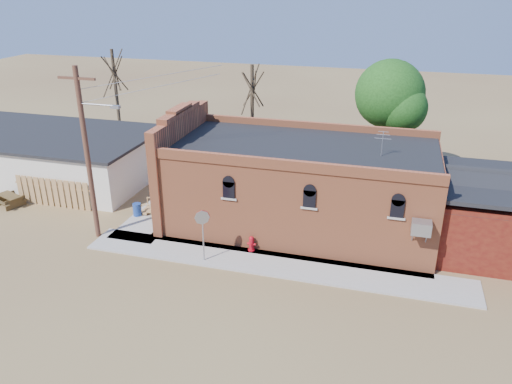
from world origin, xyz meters
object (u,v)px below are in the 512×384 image
(fire_hydrant, at_px, (251,244))
(brick_bar, at_px, (296,185))
(stop_sign, at_px, (202,222))
(trash_barrel, at_px, (137,210))
(utility_pole, at_px, (88,152))
(picnic_table, at_px, (10,199))

(fire_hydrant, bearing_deg, brick_bar, 62.08)
(fire_hydrant, height_order, stop_sign, stop_sign)
(brick_bar, distance_m, stop_sign, 6.23)
(brick_bar, xyz_separation_m, trash_barrel, (-8.94, -1.59, -1.89))
(stop_sign, bearing_deg, fire_hydrant, 30.95)
(utility_pole, distance_m, picnic_table, 8.75)
(picnic_table, bearing_deg, brick_bar, 28.30)
(stop_sign, distance_m, trash_barrel, 6.82)
(utility_pole, bearing_deg, fire_hydrant, 4.09)
(fire_hydrant, bearing_deg, utility_pole, 177.53)
(stop_sign, xyz_separation_m, trash_barrel, (-5.53, 3.62, -1.68))
(fire_hydrant, xyz_separation_m, stop_sign, (-1.96, -1.51, 1.66))
(brick_bar, bearing_deg, stop_sign, -123.19)
(utility_pole, distance_m, stop_sign, 6.96)
(brick_bar, distance_m, utility_pole, 10.96)
(stop_sign, bearing_deg, brick_bar, 50.13)
(fire_hydrant, bearing_deg, picnic_table, 168.32)
(fire_hydrant, height_order, picnic_table, fire_hydrant)
(utility_pole, bearing_deg, brick_bar, 23.69)
(utility_pole, height_order, picnic_table, utility_pole)
(utility_pole, relative_size, fire_hydrant, 11.28)
(fire_hydrant, relative_size, trash_barrel, 1.08)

